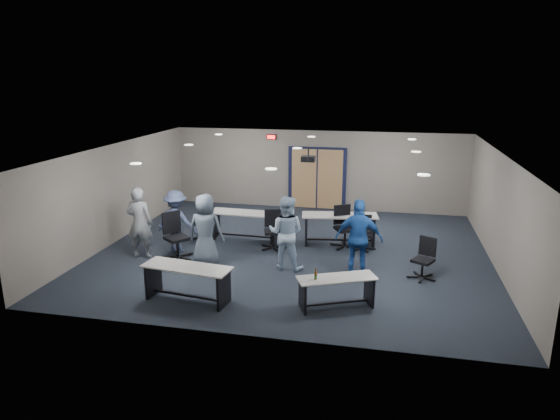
% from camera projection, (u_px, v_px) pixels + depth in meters
% --- Properties ---
extents(floor, '(10.00, 10.00, 0.00)m').
position_uv_depth(floor, '(293.00, 251.00, 13.20)').
color(floor, black).
rests_on(floor, ground).
extents(back_wall, '(10.00, 0.04, 2.70)m').
position_uv_depth(back_wall, '(317.00, 170.00, 17.08)').
color(back_wall, gray).
rests_on(back_wall, floor).
extents(front_wall, '(10.00, 0.04, 2.70)m').
position_uv_depth(front_wall, '(245.00, 265.00, 8.59)').
color(front_wall, gray).
rests_on(front_wall, floor).
extents(left_wall, '(0.04, 9.00, 2.70)m').
position_uv_depth(left_wall, '(116.00, 193.00, 13.85)').
color(left_wall, gray).
rests_on(left_wall, floor).
extents(right_wall, '(0.04, 9.00, 2.70)m').
position_uv_depth(right_wall, '(500.00, 213.00, 11.83)').
color(right_wall, gray).
rests_on(right_wall, floor).
extents(ceiling, '(10.00, 9.00, 0.04)m').
position_uv_depth(ceiling, '(294.00, 150.00, 12.48)').
color(ceiling, silver).
rests_on(ceiling, back_wall).
extents(double_door, '(2.00, 0.07, 2.20)m').
position_uv_depth(double_door, '(317.00, 179.00, 17.13)').
color(double_door, black).
rests_on(double_door, back_wall).
extents(exit_sign, '(0.32, 0.07, 0.18)m').
position_uv_depth(exit_sign, '(271.00, 137.00, 17.06)').
color(exit_sign, black).
rests_on(exit_sign, back_wall).
extents(ceiling_projector, '(0.35, 0.32, 0.37)m').
position_uv_depth(ceiling_projector, '(308.00, 159.00, 12.97)').
color(ceiling_projector, black).
rests_on(ceiling_projector, ceiling).
extents(ceiling_can_lights, '(6.24, 5.74, 0.02)m').
position_uv_depth(ceiling_can_lights, '(295.00, 150.00, 12.73)').
color(ceiling_can_lights, white).
rests_on(ceiling_can_lights, ceiling).
extents(table_front_left, '(1.92, 0.85, 0.75)m').
position_uv_depth(table_front_left, '(187.00, 277.00, 10.21)').
color(table_front_left, '#A7A49E').
rests_on(table_front_left, floor).
extents(table_front_right, '(1.65, 1.12, 0.87)m').
position_uv_depth(table_front_right, '(336.00, 287.00, 9.93)').
color(table_front_right, '#A7A49E').
rests_on(table_front_right, floor).
extents(table_back_left, '(1.97, 0.73, 0.92)m').
position_uv_depth(table_back_left, '(244.00, 221.00, 14.03)').
color(table_back_left, '#A7A49E').
rests_on(table_back_left, floor).
extents(table_back_right, '(2.13, 0.99, 0.83)m').
position_uv_depth(table_back_right, '(339.00, 224.00, 13.64)').
color(table_back_right, '#A7A49E').
rests_on(table_back_right, floor).
extents(chair_back_a, '(0.75, 0.75, 1.04)m').
position_uv_depth(chair_back_a, '(203.00, 221.00, 14.06)').
color(chair_back_a, black).
rests_on(chair_back_a, floor).
extents(chair_back_b, '(0.80, 0.80, 1.03)m').
position_uv_depth(chair_back_b, '(273.00, 230.00, 13.28)').
color(chair_back_b, black).
rests_on(chair_back_b, floor).
extents(chair_back_c, '(0.96, 0.96, 1.13)m').
position_uv_depth(chair_back_c, '(345.00, 227.00, 13.37)').
color(chair_back_c, black).
rests_on(chair_back_c, floor).
extents(chair_back_d, '(0.62, 0.62, 0.92)m').
position_uv_depth(chair_back_d, '(364.00, 233.00, 13.21)').
color(chair_back_d, black).
rests_on(chair_back_d, floor).
extents(chair_loose_left, '(1.05, 1.05, 1.19)m').
position_uv_depth(chair_loose_left, '(177.00, 236.00, 12.53)').
color(chair_loose_left, black).
rests_on(chair_loose_left, floor).
extents(chair_loose_right, '(0.82, 0.82, 0.96)m').
position_uv_depth(chair_loose_right, '(423.00, 259.00, 11.31)').
color(chair_loose_right, black).
rests_on(chair_loose_right, floor).
extents(person_gray, '(0.69, 0.48, 1.83)m').
position_uv_depth(person_gray, '(140.00, 223.00, 12.55)').
color(person_gray, gray).
rests_on(person_gray, floor).
extents(person_plaid, '(0.88, 0.58, 1.78)m').
position_uv_depth(person_plaid, '(206.00, 230.00, 12.05)').
color(person_plaid, slate).
rests_on(person_plaid, floor).
extents(person_lightblue, '(0.93, 0.75, 1.79)m').
position_uv_depth(person_lightblue, '(286.00, 233.00, 11.83)').
color(person_lightblue, '#B5D2F0').
rests_on(person_lightblue, floor).
extents(person_navy, '(1.08, 0.46, 1.83)m').
position_uv_depth(person_navy, '(359.00, 239.00, 11.35)').
color(person_navy, '#1C4B9C').
rests_on(person_navy, floor).
extents(person_back, '(1.10, 0.68, 1.65)m').
position_uv_depth(person_back, '(176.00, 222.00, 12.97)').
color(person_back, '#424F77').
rests_on(person_back, floor).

